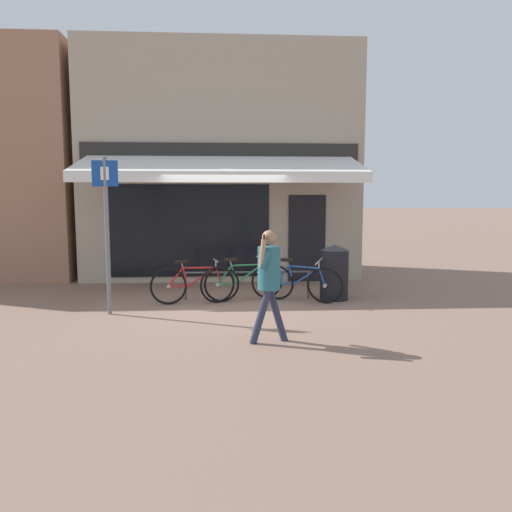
{
  "coord_description": "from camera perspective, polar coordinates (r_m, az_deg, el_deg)",
  "views": [
    {
      "loc": [
        -0.01,
        -9.46,
        2.06
      ],
      "look_at": [
        0.53,
        -1.0,
        1.05
      ],
      "focal_mm": 35.0,
      "sensor_mm": 36.0,
      "label": 1
    }
  ],
  "objects": [
    {
      "name": "litter_bin",
      "position": [
        10.12,
        8.93,
        -1.82
      ],
      "size": [
        0.58,
        0.58,
        1.11
      ],
      "color": "black",
      "rests_on": "ground_plane"
    },
    {
      "name": "bicycle_blue",
      "position": [
        9.83,
        5.05,
        -3.05
      ],
      "size": [
        1.61,
        0.91,
        0.89
      ],
      "rotation": [
        0.14,
        0.0,
        -0.45
      ],
      "color": "black",
      "rests_on": "ground_plane"
    },
    {
      "name": "bicycle_green",
      "position": [
        9.94,
        -1.52,
        -2.9
      ],
      "size": [
        1.7,
        0.77,
        0.86
      ],
      "rotation": [
        -0.01,
        0.0,
        0.38
      ],
      "color": "black",
      "rests_on": "ground_plane"
    },
    {
      "name": "parking_sign",
      "position": [
        9.0,
        -16.71,
        3.95
      ],
      "size": [
        0.44,
        0.07,
        2.73
      ],
      "color": "slate",
      "rests_on": "ground_plane"
    },
    {
      "name": "shop_front",
      "position": [
        13.49,
        -3.97,
        10.29
      ],
      "size": [
        6.88,
        4.86,
        5.78
      ],
      "color": "tan",
      "rests_on": "ground_plane"
    },
    {
      "name": "pedestrian_adult",
      "position": [
        6.99,
        1.5,
        -2.01
      ],
      "size": [
        0.58,
        0.48,
        1.61
      ],
      "rotation": [
        0.0,
        0.0,
        2.99
      ],
      "color": "#282D47",
      "rests_on": "ground_plane"
    },
    {
      "name": "bicycle_red",
      "position": [
        9.74,
        -6.97,
        -3.18
      ],
      "size": [
        1.72,
        0.52,
        0.85
      ],
      "rotation": [
        -0.01,
        0.0,
        0.17
      ],
      "color": "black",
      "rests_on": "ground_plane"
    },
    {
      "name": "bike_rack_rail",
      "position": [
        10.04,
        -0.99,
        -2.4
      ],
      "size": [
        2.58,
        0.04,
        0.57
      ],
      "color": "#47494F",
      "rests_on": "ground_plane"
    },
    {
      "name": "ground_plane",
      "position": [
        9.68,
        -3.51,
        -5.51
      ],
      "size": [
        160.0,
        160.0,
        0.0
      ],
      "primitive_type": "plane",
      "color": "#846656"
    }
  ]
}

